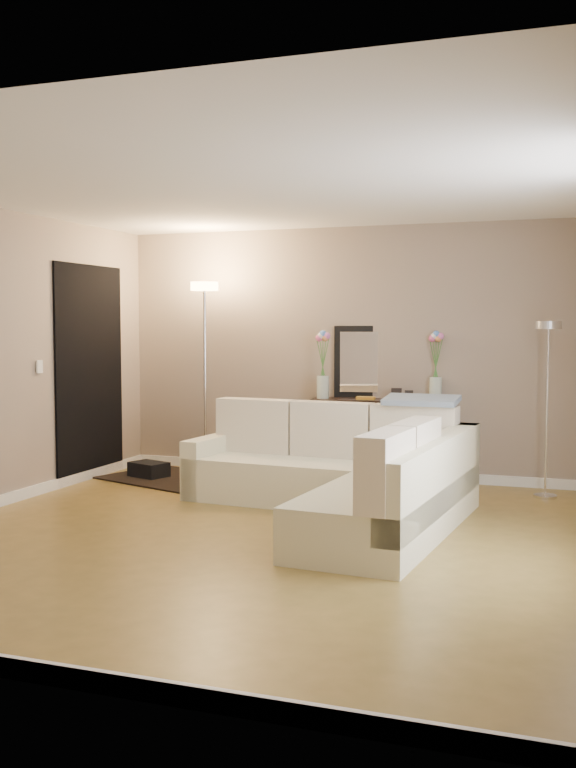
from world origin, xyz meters
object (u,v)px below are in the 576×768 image
(floor_lamp_lit, at_px, (205,339))
(floor_lamp_unlit, at_px, (548,373))
(sectional_sofa, at_px, (348,476))
(console_table, at_px, (370,435))

(floor_lamp_lit, height_order, floor_lamp_unlit, floor_lamp_lit)
(floor_lamp_lit, relative_size, floor_lamp_unlit, 1.25)
(sectional_sofa, relative_size, floor_lamp_lit, 1.28)
(console_table, distance_m, floor_lamp_unlit, 1.90)
(console_table, relative_size, floor_lamp_unlit, 0.86)
(sectional_sofa, xyz_separation_m, floor_lamp_unlit, (1.51, 1.32, 0.82))
(console_table, xyz_separation_m, floor_lamp_unlit, (1.74, -0.32, 0.68))
(console_table, distance_m, floor_lamp_lit, 1.98)
(floor_lamp_lit, bearing_deg, sectional_sofa, -34.58)
(floor_lamp_lit, bearing_deg, console_table, 10.18)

